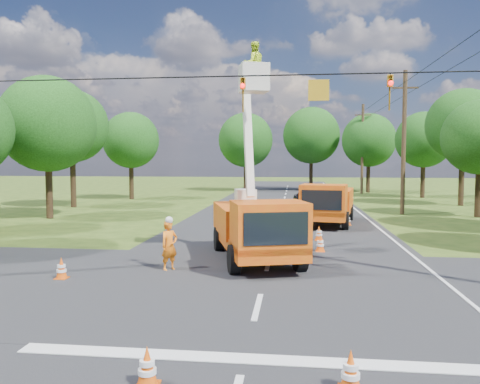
# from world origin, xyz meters

# --- Properties ---
(ground) EXTENTS (140.00, 140.00, 0.00)m
(ground) POSITION_xyz_m (0.00, 20.00, 0.00)
(ground) COLOR #2C4414
(ground) RESTS_ON ground
(road_main) EXTENTS (12.00, 100.00, 0.06)m
(road_main) POSITION_xyz_m (0.00, 20.00, 0.00)
(road_main) COLOR black
(road_main) RESTS_ON ground
(road_cross) EXTENTS (56.00, 10.00, 0.07)m
(road_cross) POSITION_xyz_m (0.00, 2.00, 0.00)
(road_cross) COLOR black
(road_cross) RESTS_ON ground
(stop_bar) EXTENTS (9.00, 0.45, 0.02)m
(stop_bar) POSITION_xyz_m (0.00, -3.20, 0.00)
(stop_bar) COLOR silver
(stop_bar) RESTS_ON ground
(edge_line) EXTENTS (0.12, 90.00, 0.02)m
(edge_line) POSITION_xyz_m (5.60, 20.00, 0.00)
(edge_line) COLOR silver
(edge_line) RESTS_ON ground
(bucket_truck) EXTENTS (4.14, 6.96, 8.30)m
(bucket_truck) POSITION_xyz_m (-0.50, 5.64, 1.74)
(bucket_truck) COLOR orange
(bucket_truck) RESTS_ON ground
(second_truck) EXTENTS (3.56, 6.96, 2.49)m
(second_truck) POSITION_xyz_m (2.89, 15.96, 1.29)
(second_truck) COLOR orange
(second_truck) RESTS_ON ground
(ground_worker) EXTENTS (0.73, 0.75, 1.74)m
(ground_worker) POSITION_xyz_m (-3.36, 3.77, 0.87)
(ground_worker) COLOR orange
(ground_worker) RESTS_ON ground
(distant_car) EXTENTS (2.57, 4.03, 1.28)m
(distant_car) POSITION_xyz_m (2.00, 26.62, 0.64)
(distant_car) COLOR black
(distant_car) RESTS_ON ground
(traffic_cone_0) EXTENTS (0.38, 0.38, 0.71)m
(traffic_cone_0) POSITION_xyz_m (-1.52, -4.43, 0.36)
(traffic_cone_0) COLOR #E9540C
(traffic_cone_0) RESTS_ON ground
(traffic_cone_1) EXTENTS (0.38, 0.38, 0.71)m
(traffic_cone_1) POSITION_xyz_m (1.87, -4.18, 0.36)
(traffic_cone_1) COLOR #E9540C
(traffic_cone_1) RESTS_ON ground
(traffic_cone_2) EXTENTS (0.38, 0.38, 0.71)m
(traffic_cone_2) POSITION_xyz_m (2.02, 7.65, 0.36)
(traffic_cone_2) COLOR #E9540C
(traffic_cone_2) RESTS_ON ground
(traffic_cone_3) EXTENTS (0.38, 0.38, 0.71)m
(traffic_cone_3) POSITION_xyz_m (2.10, 10.36, 0.36)
(traffic_cone_3) COLOR #E9540C
(traffic_cone_3) RESTS_ON ground
(traffic_cone_4) EXTENTS (0.38, 0.38, 0.71)m
(traffic_cone_4) POSITION_xyz_m (-6.48, 2.18, 0.36)
(traffic_cone_4) COLOR #E9540C
(traffic_cone_4) RESTS_ON ground
(traffic_cone_7) EXTENTS (0.38, 0.38, 0.71)m
(traffic_cone_7) POSITION_xyz_m (4.04, 15.68, 0.36)
(traffic_cone_7) COLOR #E9540C
(traffic_cone_7) RESTS_ON ground
(pole_right_mid) EXTENTS (1.80, 0.30, 10.00)m
(pole_right_mid) POSITION_xyz_m (8.50, 22.00, 5.11)
(pole_right_mid) COLOR #4C3823
(pole_right_mid) RESTS_ON ground
(pole_right_far) EXTENTS (1.80, 0.30, 10.00)m
(pole_right_far) POSITION_xyz_m (8.50, 42.00, 5.11)
(pole_right_far) COLOR #4C3823
(pole_right_far) RESTS_ON ground
(signal_span) EXTENTS (18.00, 0.29, 1.07)m
(signal_span) POSITION_xyz_m (2.23, 1.99, 5.88)
(signal_span) COLOR black
(signal_span) RESTS_ON ground
(tree_left_d) EXTENTS (6.20, 6.20, 9.24)m
(tree_left_d) POSITION_xyz_m (-15.00, 17.00, 6.12)
(tree_left_d) COLOR #382616
(tree_left_d) RESTS_ON ground
(tree_left_e) EXTENTS (5.80, 5.80, 9.41)m
(tree_left_e) POSITION_xyz_m (-16.80, 24.00, 6.49)
(tree_left_e) COLOR #382616
(tree_left_e) RESTS_ON ground
(tree_left_f) EXTENTS (5.40, 5.40, 8.40)m
(tree_left_f) POSITION_xyz_m (-14.80, 32.00, 5.69)
(tree_left_f) COLOR #382616
(tree_left_f) RESTS_ON ground
(tree_right_c) EXTENTS (5.00, 5.00, 7.83)m
(tree_right_c) POSITION_xyz_m (13.20, 21.00, 5.31)
(tree_right_c) COLOR #382616
(tree_right_c) RESTS_ON ground
(tree_right_d) EXTENTS (6.00, 6.00, 9.70)m
(tree_right_d) POSITION_xyz_m (14.80, 29.00, 6.68)
(tree_right_d) COLOR #382616
(tree_right_d) RESTS_ON ground
(tree_right_e) EXTENTS (5.60, 5.60, 8.63)m
(tree_right_e) POSITION_xyz_m (13.80, 37.00, 5.81)
(tree_right_e) COLOR #382616
(tree_right_e) RESTS_ON ground
(tree_far_a) EXTENTS (6.60, 6.60, 9.50)m
(tree_far_a) POSITION_xyz_m (-5.00, 45.00, 6.19)
(tree_far_a) COLOR #382616
(tree_far_a) RESTS_ON ground
(tree_far_b) EXTENTS (7.00, 7.00, 10.32)m
(tree_far_b) POSITION_xyz_m (3.00, 47.00, 6.81)
(tree_far_b) COLOR #382616
(tree_far_b) RESTS_ON ground
(tree_far_c) EXTENTS (6.20, 6.20, 9.18)m
(tree_far_c) POSITION_xyz_m (9.50, 44.00, 6.06)
(tree_far_c) COLOR #382616
(tree_far_c) RESTS_ON ground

